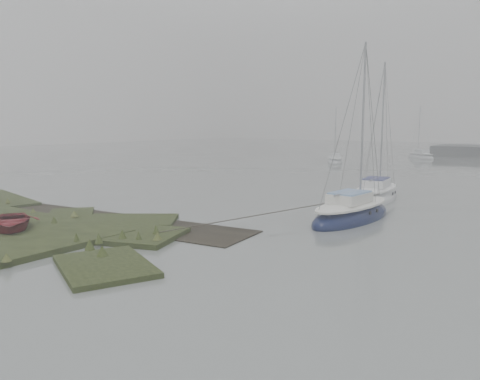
% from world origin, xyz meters
% --- Properties ---
extents(ground, '(160.00, 160.00, 0.00)m').
position_xyz_m(ground, '(0.00, 30.00, 0.00)').
color(ground, slate).
rests_on(ground, ground).
extents(sailboat_main, '(2.59, 6.29, 8.65)m').
position_xyz_m(sailboat_main, '(3.85, 10.74, 0.27)').
color(sailboat_main, '#0D1436').
rests_on(sailboat_main, ground).
extents(sailboat_white, '(2.52, 6.18, 8.50)m').
position_xyz_m(sailboat_white, '(2.83, 16.96, 0.26)').
color(sailboat_white, silver).
rests_on(sailboat_white, ground).
extents(sailboat_far_a, '(3.62, 5.01, 6.81)m').
position_xyz_m(sailboat_far_a, '(-9.99, 40.15, 0.21)').
color(sailboat_far_a, silver).
rests_on(sailboat_far_a, ground).
extents(sailboat_far_c, '(4.82, 4.68, 7.14)m').
position_xyz_m(sailboat_far_c, '(-3.90, 53.15, 0.22)').
color(sailboat_far_c, silver).
rests_on(sailboat_far_c, ground).
extents(dinghy, '(3.67, 3.39, 0.62)m').
position_xyz_m(dinghy, '(-6.16, 0.25, 0.53)').
color(dinghy, maroon).
rests_on(dinghy, marsh_bank).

